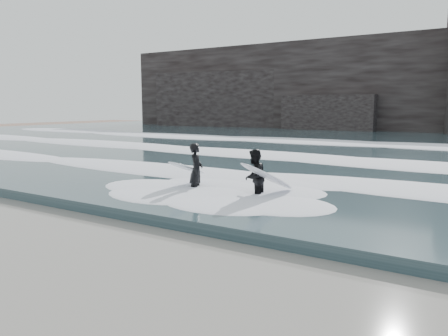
{
  "coord_description": "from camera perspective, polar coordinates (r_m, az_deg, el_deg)",
  "views": [
    {
      "loc": [
        7.54,
        -4.63,
        2.85
      ],
      "look_at": [
        0.64,
        6.36,
        1.0
      ],
      "focal_mm": 35.0,
      "sensor_mm": 36.0,
      "label": 1
    }
  ],
  "objects": [
    {
      "name": "sea",
      "position": [
        34.57,
        19.45,
        3.17
      ],
      "size": [
        90.0,
        52.0,
        0.3
      ],
      "primitive_type": "cube",
      "color": "#2C4047",
      "rests_on": "ground"
    },
    {
      "name": "foam_far",
      "position": [
        30.67,
        17.81,
        3.24
      ],
      "size": [
        60.0,
        4.8,
        0.3
      ],
      "primitive_type": "ellipsoid",
      "color": "white",
      "rests_on": "sea"
    },
    {
      "name": "surfer_left",
      "position": [
        13.76,
        -3.89,
        -0.24
      ],
      "size": [
        1.0,
        1.9,
        1.7
      ],
      "color": "black",
      "rests_on": "ground"
    },
    {
      "name": "foam_mid",
      "position": [
        22.1,
        11.97,
        1.62
      ],
      "size": [
        60.0,
        4.0,
        0.24
      ],
      "primitive_type": "ellipsoid",
      "color": "white",
      "rests_on": "sea"
    },
    {
      "name": "headland",
      "position": [
        51.23,
        23.99,
        9.83
      ],
      "size": [
        70.0,
        9.0,
        10.0
      ],
      "primitive_type": "cube",
      "color": "black",
      "rests_on": "ground"
    },
    {
      "name": "surfer_right",
      "position": [
        12.59,
        4.26,
        -1.19
      ],
      "size": [
        1.38,
        2.19,
        1.62
      ],
      "color": "black",
      "rests_on": "ground"
    },
    {
      "name": "ground",
      "position": [
        9.29,
        -25.43,
        -10.56
      ],
      "size": [
        120.0,
        120.0,
        0.0
      ],
      "primitive_type": "plane",
      "color": "#8B5F4B",
      "rests_on": "ground"
    },
    {
      "name": "foam_near",
      "position": [
        15.77,
        3.13,
        -0.84
      ],
      "size": [
        60.0,
        3.2,
        0.2
      ],
      "primitive_type": "ellipsoid",
      "color": "white",
      "rests_on": "sea"
    }
  ]
}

